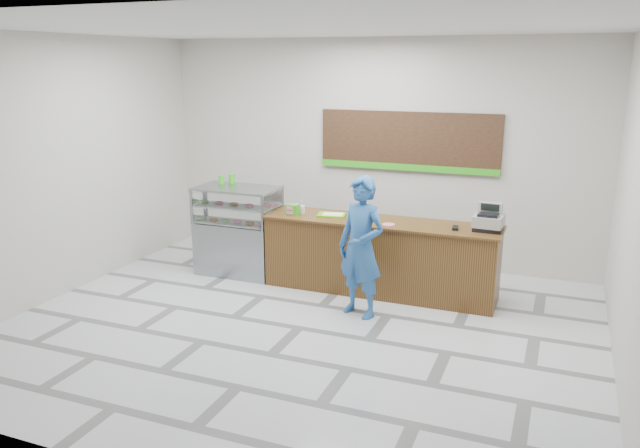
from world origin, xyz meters
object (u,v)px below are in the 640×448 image
at_px(display_case, 238,230).
at_px(customer, 361,247).
at_px(sales_counter, 380,257).
at_px(serving_tray, 332,215).
at_px(cash_register, 489,220).

relative_size(display_case, customer, 0.74).
bearing_deg(customer, display_case, 178.33).
bearing_deg(sales_counter, customer, -89.69).
bearing_deg(serving_tray, customer, -61.06).
bearing_deg(display_case, cash_register, 0.89).
height_order(serving_tray, customer, customer).
bearing_deg(serving_tray, cash_register, -9.69).
distance_m(serving_tray, customer, 1.17).
relative_size(cash_register, serving_tray, 0.92).
relative_size(serving_tray, customer, 0.24).
bearing_deg(cash_register, customer, -143.57).
xyz_separation_m(display_case, customer, (2.22, -0.86, 0.22)).
bearing_deg(cash_register, sales_counter, -174.26).
relative_size(sales_counter, cash_register, 8.17).
bearing_deg(serving_tray, sales_counter, -12.88).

